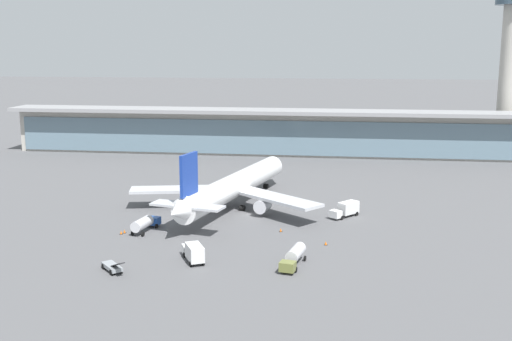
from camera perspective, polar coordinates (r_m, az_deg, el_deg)
The scene contains 13 objects.
ground_plane at distance 133.80m, azimuth -0.74°, elevation -4.06°, with size 1200.00×1200.00×0.00m, color #515154.
airliner_on_stand at distance 138.33m, azimuth -2.12°, elevation -1.46°, with size 43.76×57.85×15.58m.
service_truck_near_nose_blue at distance 123.20m, azimuth -10.11°, elevation -4.75°, with size 3.81×8.86×2.95m.
service_truck_under_wing_grey at distance 103.22m, azimuth -12.95°, elevation -8.55°, with size 5.59×5.93×2.70m.
service_truck_mid_apron_white at distance 133.15m, azimuth 8.20°, elevation -3.49°, with size 6.47×7.06×3.10m.
service_truck_by_tail_olive at distance 103.00m, azimuth 3.48°, elevation -7.79°, with size 3.96×8.87×2.95m.
service_truck_on_taxiway_white at distance 105.38m, azimuth -5.72°, elevation -7.39°, with size 5.37×7.55×3.10m.
terminal_building at distance 206.64m, azimuth 2.40°, elevation 3.57°, with size 183.60×12.80×15.20m.
control_tower at distance 224.52m, azimuth 22.22°, elevation 9.92°, with size 12.00×12.00×61.07m.
safety_cone_alpha at distance 122.84m, azimuth -12.20°, elevation -5.56°, with size 0.62×0.62×0.70m.
safety_cone_bravo at distance 121.77m, azimuth 2.27°, elevation -5.45°, with size 0.62×0.62×0.70m.
safety_cone_charlie at distance 114.44m, azimuth 6.38°, elevation -6.61°, with size 0.62×0.62×0.70m.
safety_cone_delta at distance 123.43m, azimuth -11.91°, elevation -5.46°, with size 0.62×0.62×0.70m.
Camera 1 is at (19.22, -127.67, 35.10)m, focal length 43.86 mm.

